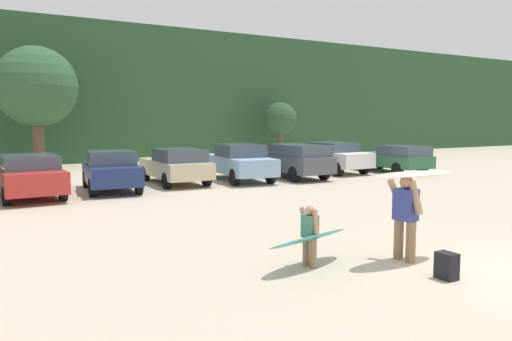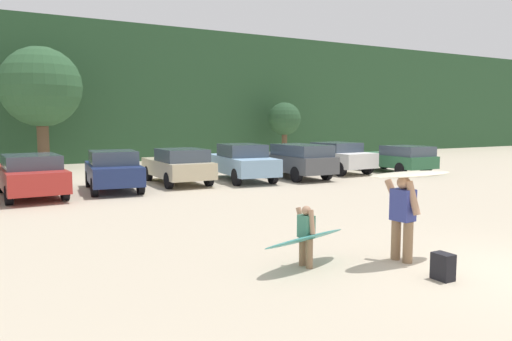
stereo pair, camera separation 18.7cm
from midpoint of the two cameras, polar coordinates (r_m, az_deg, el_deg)
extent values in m
plane|color=beige|center=(9.81, 27.11, -10.42)|extent=(120.00, 120.00, 0.00)
cube|color=#284C2D|center=(38.14, -17.46, 8.24)|extent=(108.00, 12.00, 8.80)
cylinder|color=brown|center=(28.32, -23.39, 2.69)|extent=(0.60, 0.60, 2.62)
sphere|color=#2D5633|center=(28.34, -23.65, 8.94)|extent=(4.20, 4.20, 4.20)
cylinder|color=brown|center=(34.83, 3.49, 2.98)|extent=(0.39, 0.39, 1.78)
sphere|color=#284C2D|center=(34.79, 3.51, 6.05)|extent=(2.30, 2.30, 2.30)
cube|color=#B72D28|center=(18.66, -24.56, -0.76)|extent=(2.05, 4.79, 0.71)
cube|color=#3F4C5B|center=(18.23, -24.49, 0.96)|extent=(1.80, 2.29, 0.47)
cylinder|color=black|center=(20.16, -27.43, -1.45)|extent=(0.25, 0.62, 0.61)
cylinder|color=black|center=(20.35, -22.74, -1.18)|extent=(0.25, 0.62, 0.61)
cylinder|color=black|center=(17.08, -26.63, -2.62)|extent=(0.25, 0.62, 0.61)
cylinder|color=black|center=(17.30, -21.12, -2.29)|extent=(0.25, 0.62, 0.61)
cube|color=navy|center=(19.13, -16.07, -0.28)|extent=(2.19, 4.10, 0.68)
cube|color=#3F4C5B|center=(18.93, -16.07, 1.46)|extent=(1.82, 2.05, 0.51)
cylinder|color=black|center=(20.37, -18.69, -0.97)|extent=(0.29, 0.68, 0.66)
cylinder|color=black|center=(20.55, -14.28, -0.78)|extent=(0.29, 0.68, 0.66)
cylinder|color=black|center=(17.81, -18.07, -1.89)|extent=(0.29, 0.68, 0.66)
cylinder|color=black|center=(18.00, -13.03, -1.67)|extent=(0.29, 0.68, 0.66)
cube|color=beige|center=(20.75, -8.94, 0.29)|extent=(1.95, 4.38, 0.66)
cube|color=#3F4C5B|center=(20.11, -8.39, 1.79)|extent=(1.75, 2.14, 0.51)
cylinder|color=black|center=(21.89, -12.22, -0.34)|extent=(0.23, 0.65, 0.65)
cylinder|color=black|center=(22.40, -8.11, -0.13)|extent=(0.23, 0.65, 0.65)
cylinder|color=black|center=(19.17, -9.88, -1.17)|extent=(0.23, 0.65, 0.65)
cylinder|color=black|center=(19.75, -5.27, -0.90)|extent=(0.23, 0.65, 0.65)
cube|color=#84ADD1|center=(21.46, -1.43, 0.70)|extent=(2.33, 4.78, 0.72)
cube|color=#3F4C5B|center=(21.37, -1.39, 2.37)|extent=(1.89, 2.26, 0.54)
cylinder|color=black|center=(22.65, -4.73, 0.05)|extent=(0.30, 0.72, 0.70)
cylinder|color=black|center=(23.20, -0.91, 0.20)|extent=(0.30, 0.72, 0.70)
cylinder|color=black|center=(19.80, -2.03, -0.78)|extent=(0.30, 0.72, 0.70)
cylinder|color=black|center=(20.42, 2.23, -0.58)|extent=(0.30, 0.72, 0.70)
cube|color=#4C4F54|center=(22.66, 4.45, 0.95)|extent=(1.80, 4.80, 0.73)
cube|color=#3F4C5B|center=(21.97, 5.59, 2.38)|extent=(1.65, 2.78, 0.50)
cylinder|color=black|center=(23.62, 0.72, 0.27)|extent=(0.22, 0.68, 0.68)
cylinder|color=black|center=(24.45, 3.97, 0.45)|extent=(0.22, 0.68, 0.68)
cylinder|color=black|center=(20.95, 5.00, -0.46)|extent=(0.22, 0.68, 0.68)
cylinder|color=black|center=(21.87, 8.47, -0.24)|extent=(0.22, 0.68, 0.68)
cube|color=white|center=(24.92, 9.53, 1.36)|extent=(2.08, 4.07, 0.72)
cube|color=#3F4C5B|center=(24.86, 9.59, 2.72)|extent=(1.85, 2.10, 0.46)
cylinder|color=black|center=(25.42, 6.09, 0.67)|extent=(0.25, 0.72, 0.71)
cylinder|color=black|center=(26.51, 9.06, 0.84)|extent=(0.25, 0.72, 0.71)
cylinder|color=black|center=(23.40, 10.03, 0.17)|extent=(0.25, 0.72, 0.71)
cylinder|color=black|center=(24.58, 13.06, 0.37)|extent=(0.25, 0.72, 0.71)
cube|color=#2D6642|center=(26.03, 15.79, 1.18)|extent=(1.98, 4.58, 0.59)
cube|color=#3F4C5B|center=(25.24, 17.45, 2.20)|extent=(1.76, 2.23, 0.48)
cylinder|color=black|center=(26.62, 12.26, 0.72)|extent=(0.24, 0.64, 0.63)
cylinder|color=black|center=(27.71, 14.90, 0.86)|extent=(0.24, 0.64, 0.63)
cylinder|color=black|center=(24.41, 16.75, 0.15)|extent=(0.24, 0.64, 0.63)
cylinder|color=black|center=(25.59, 19.42, 0.32)|extent=(0.24, 0.64, 0.63)
cylinder|color=#8C6B4C|center=(9.61, 17.85, -7.98)|extent=(0.18, 0.18, 0.78)
cylinder|color=#8C6B4C|center=(9.78, 16.54, -7.71)|extent=(0.18, 0.18, 0.78)
cube|color=#333D8C|center=(9.56, 17.31, -3.85)|extent=(0.33, 0.42, 0.59)
sphere|color=tan|center=(9.50, 17.39, -1.35)|extent=(0.25, 0.25, 0.25)
cylinder|color=tan|center=(9.40, 18.39, -3.08)|extent=(0.16, 0.34, 0.64)
cylinder|color=tan|center=(9.67, 16.32, -2.78)|extent=(0.17, 0.44, 0.61)
cylinder|color=#8C6B4C|center=(8.93, 6.85, -9.59)|extent=(0.13, 0.13, 0.54)
cylinder|color=#8C6B4C|center=(9.07, 6.03, -9.34)|extent=(0.13, 0.13, 0.54)
cube|color=#3F7F66|center=(8.89, 6.48, -6.51)|extent=(0.23, 0.29, 0.41)
sphere|color=tan|center=(8.83, 6.50, -4.66)|extent=(0.17, 0.17, 0.17)
cylinder|color=tan|center=(8.75, 7.14, -5.99)|extent=(0.11, 0.16, 0.44)
cylinder|color=tan|center=(8.97, 5.84, -5.68)|extent=(0.11, 0.25, 0.44)
ellipsoid|color=beige|center=(9.49, 18.20, -0.40)|extent=(1.95, 0.58, 0.09)
ellipsoid|color=teal|center=(8.94, 6.40, -7.91)|extent=(2.08, 1.00, 0.30)
cube|color=black|center=(8.86, 21.56, -10.39)|extent=(0.24, 0.34, 0.45)
camera|label=1|loc=(0.09, -89.61, 0.04)|focal=34.27mm
camera|label=2|loc=(0.09, 90.39, -0.04)|focal=34.27mm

